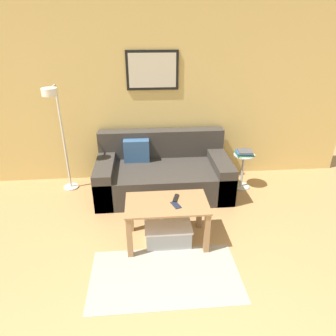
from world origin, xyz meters
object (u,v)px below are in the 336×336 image
side_table (243,168)px  book_stack (244,153)px  coffee_table (167,211)px  storage_bin (168,232)px  couch (163,173)px  floor_lamp (57,122)px  cell_phone (176,205)px  remote_control (176,198)px

side_table → book_stack: book_stack is taller
coffee_table → storage_bin: size_ratio=1.72×
coffee_table → book_stack: book_stack is taller
couch → floor_lamp: floor_lamp is taller
coffee_table → cell_phone: bearing=-33.3°
floor_lamp → remote_control: 1.86m
storage_bin → book_stack: book_stack is taller
remote_control → cell_phone: size_ratio=1.07×
couch → cell_phone: (0.05, -1.19, 0.23)m
couch → side_table: couch is taller
coffee_table → remote_control: (0.10, 0.07, 0.12)m
coffee_table → cell_phone: (0.09, -0.06, 0.11)m
couch → book_stack: (1.15, -0.03, 0.28)m
coffee_table → side_table: (1.19, 1.12, -0.07)m
side_table → remote_control: 1.53m
storage_bin → side_table: bearing=43.5°
couch → coffee_table: bearing=-91.8°
book_stack → storage_bin: bearing=-136.6°
storage_bin → remote_control: bearing=36.0°
couch → storage_bin: 1.15m
storage_bin → cell_phone: size_ratio=3.61×
couch → floor_lamp: 1.56m
couch → coffee_table: (-0.04, -1.14, 0.12)m
floor_lamp → couch: bearing=-0.6°
couch → cell_phone: 1.22m
book_stack → remote_control: book_stack is taller
floor_lamp → book_stack: size_ratio=6.15×
storage_bin → couch: bearing=88.7°
book_stack → cell_phone: 1.60m
storage_bin → floor_lamp: 1.99m
floor_lamp → book_stack: floor_lamp is taller
coffee_table → book_stack: 1.63m
cell_phone → couch: bearing=72.7°
couch → storage_bin: (-0.03, -1.13, -0.16)m
coffee_table → floor_lamp: bearing=138.7°
book_stack → couch: bearing=178.7°
floor_lamp → remote_control: floor_lamp is taller
storage_bin → floor_lamp: size_ratio=0.34×
remote_control → coffee_table: bearing=-129.7°
floor_lamp → cell_phone: floor_lamp is taller
coffee_table → cell_phone: cell_phone is taller
couch → remote_control: bearing=-86.6°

